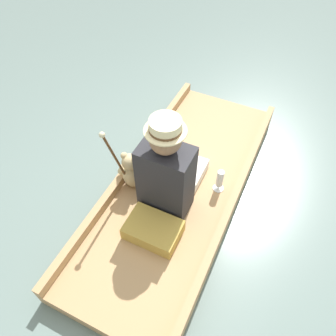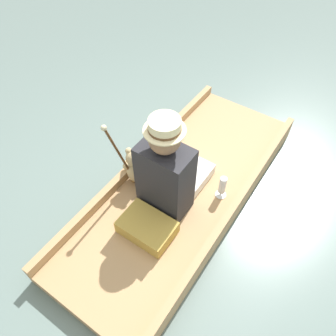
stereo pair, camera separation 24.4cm
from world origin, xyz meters
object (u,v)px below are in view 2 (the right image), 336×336
object	(u,v)px
wine_glass	(222,186)
walking_cane	(118,151)
seated_person	(169,172)
teddy_bear	(135,167)

from	to	relation	value
wine_glass	walking_cane	bearing A→B (deg)	-150.43
seated_person	teddy_bear	distance (m)	0.40
seated_person	teddy_bear	xyz separation A→B (m)	(-0.35, 0.01, -0.18)
seated_person	wine_glass	bearing A→B (deg)	30.98
walking_cane	teddy_bear	bearing A→B (deg)	73.46
teddy_bear	wine_glass	xyz separation A→B (m)	(0.69, 0.28, -0.05)
teddy_bear	seated_person	bearing A→B (deg)	-1.46
walking_cane	wine_glass	bearing A→B (deg)	29.57
seated_person	walking_cane	distance (m)	0.42
seated_person	teddy_bear	world-z (taller)	seated_person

